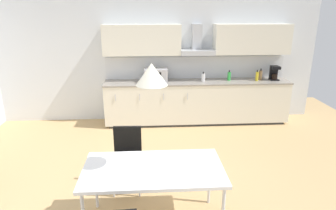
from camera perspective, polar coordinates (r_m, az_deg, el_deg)
The scene contains 14 objects.
ground_plane at distance 4.46m, azimuth -4.37°, elevation -14.78°, with size 9.32×8.02×0.02m, color tan.
wall_back at distance 6.56m, azimuth -4.46°, elevation 8.61°, with size 7.46×0.10×2.65m, color silver.
kitchen_counter at distance 6.50m, azimuth 5.47°, elevation 0.64°, with size 3.91×0.63×0.92m.
backsplash_tile at distance 6.60m, azimuth 5.26°, elevation 7.14°, with size 3.89×0.02×0.47m, color silver.
upper_wall_cabinets at distance 6.36m, azimuth 5.64°, elevation 12.23°, with size 3.89×0.40×0.61m.
microwave at distance 6.26m, azimuth -2.34°, elevation 5.68°, with size 0.48×0.35×0.28m.
coffee_maker at distance 6.83m, azimuth 19.57°, elevation 5.78°, with size 0.18×0.19×0.30m.
bottle_green at distance 6.52m, azimuth 11.56°, elevation 5.42°, with size 0.07×0.07×0.22m.
bottle_yellow at distance 6.63m, azimuth 16.59°, elevation 5.28°, with size 0.06×0.06×0.23m.
bottle_brown at distance 6.75m, azimuth 17.20°, elevation 5.47°, with size 0.08×0.08×0.24m.
bottle_white at distance 6.35m, azimuth 6.72°, elevation 5.26°, with size 0.08×0.08×0.20m.
dining_table at distance 3.38m, azimuth -2.82°, elevation -12.52°, with size 1.54×0.83×0.74m.
chair_far_left at distance 4.16m, azimuth -7.76°, elevation -8.88°, with size 0.42×0.42×0.87m.
pendant_lamp at distance 2.97m, azimuth -3.14°, elevation 5.87°, with size 0.32×0.32×0.22m, color silver.
Camera 1 is at (0.09, -3.74, 2.42)m, focal length 32.00 mm.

